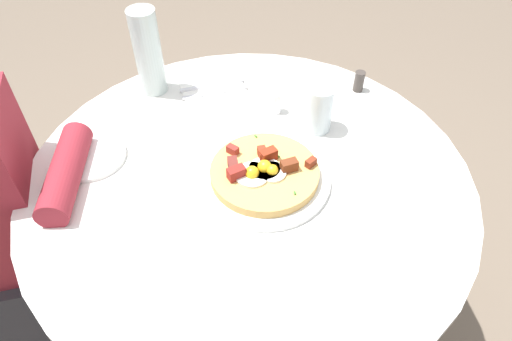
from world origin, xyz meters
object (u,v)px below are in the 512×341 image
at_px(salt_shaker, 276,103).
at_px(pizza_plate, 264,178).
at_px(water_bottle, 148,52).
at_px(breakfast_pizza, 264,172).
at_px(fork, 215,93).
at_px(knife, 212,85).
at_px(water_glass, 319,109).
at_px(bread_plate, 91,156).
at_px(dining_table, 249,221).
at_px(pepper_shaker, 359,81).

bearing_deg(salt_shaker, pizza_plate, -112.36).
distance_m(water_bottle, salt_shaker, 0.36).
xyz_separation_m(breakfast_pizza, fork, (-0.04, 0.34, -0.02)).
distance_m(breakfast_pizza, knife, 0.38).
relative_size(breakfast_pizza, knife, 1.34).
xyz_separation_m(pizza_plate, water_glass, (0.18, 0.14, 0.05)).
bearing_deg(knife, bread_plate, -150.12).
bearing_deg(pizza_plate, dining_table, 138.17).
height_order(pizza_plate, pepper_shaker, pepper_shaker).
bearing_deg(dining_table, pizza_plate, -41.83).
distance_m(dining_table, knife, 0.39).
bearing_deg(pepper_shaker, knife, 163.37).
bearing_deg(bread_plate, breakfast_pizza, -24.65).
bearing_deg(fork, salt_shaker, -41.29).
bearing_deg(breakfast_pizza, water_glass, 38.40).
relative_size(bread_plate, water_bottle, 0.70).
distance_m(fork, water_bottle, 0.20).
distance_m(breakfast_pizza, fork, 0.35).
xyz_separation_m(pizza_plate, fork, (-0.05, 0.34, 0.00)).
height_order(breakfast_pizza, knife, breakfast_pizza).
bearing_deg(breakfast_pizza, pepper_shaker, 37.59).
xyz_separation_m(water_glass, pepper_shaker, (0.16, 0.12, -0.03)).
bearing_deg(knife, pizza_plate, -85.33).
xyz_separation_m(knife, salt_shaker, (0.14, -0.15, 0.02)).
relative_size(salt_shaker, pepper_shaker, 1.00).
distance_m(breakfast_pizza, water_glass, 0.23).
height_order(breakfast_pizza, water_bottle, water_bottle).
height_order(knife, water_glass, water_glass).
bearing_deg(dining_table, breakfast_pizza, -43.72).
bearing_deg(pizza_plate, bread_plate, 155.47).
bearing_deg(pizza_plate, water_glass, 38.68).
relative_size(pizza_plate, pepper_shaker, 5.15).
xyz_separation_m(pizza_plate, water_bottle, (-0.20, 0.41, 0.11)).
bearing_deg(knife, salt_shaker, -48.87).
height_order(breakfast_pizza, pepper_shaker, breakfast_pizza).
distance_m(bread_plate, water_bottle, 0.31).
relative_size(bread_plate, salt_shaker, 2.83).
xyz_separation_m(pizza_plate, pepper_shaker, (0.34, 0.26, 0.02)).
relative_size(dining_table, fork, 5.66).
height_order(salt_shaker, pepper_shaker, same).
xyz_separation_m(knife, pepper_shaker, (0.39, -0.12, 0.02)).
bearing_deg(bread_plate, fork, 27.41).
bearing_deg(bread_plate, dining_table, -22.58).
height_order(bread_plate, fork, bread_plate).
bearing_deg(bread_plate, water_bottle, 53.78).
xyz_separation_m(dining_table, bread_plate, (-0.34, 0.14, 0.18)).
distance_m(fork, water_glass, 0.30).
distance_m(dining_table, water_bottle, 0.51).
distance_m(pizza_plate, breakfast_pizza, 0.02).
bearing_deg(pizza_plate, pepper_shaker, 37.74).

